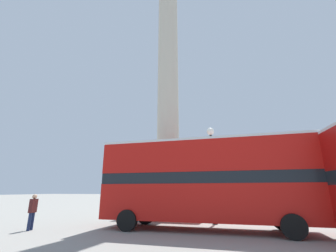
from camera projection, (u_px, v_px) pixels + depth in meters
name	position (u px, v px, depth m)	size (l,w,h in m)	color
ground_plane	(168.00, 217.00, 16.82)	(200.00, 200.00, 0.00)	gray
monument_column	(168.00, 113.00, 19.11)	(5.72, 5.72, 26.00)	#BCB29E
bus_a	(204.00, 180.00, 11.71)	(10.52, 2.85, 4.46)	#B7140F
equestrian_statue	(314.00, 195.00, 19.69)	(3.70, 2.83, 5.62)	#BCB29E
street_lamp	(212.00, 162.00, 14.20)	(0.48, 0.48, 5.89)	black
pedestrian_near_lamp	(33.00, 210.00, 11.35)	(0.27, 0.48, 1.72)	#192347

